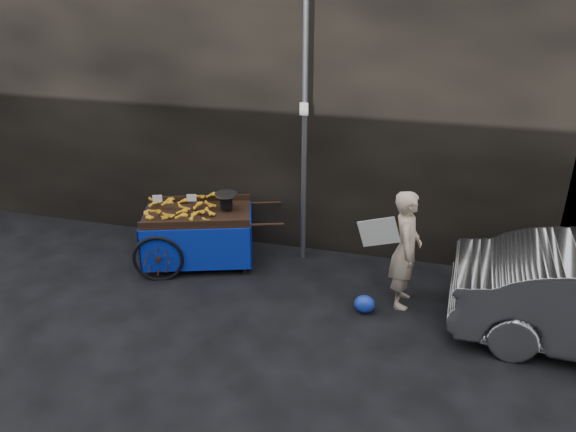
# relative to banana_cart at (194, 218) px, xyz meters

# --- Properties ---
(ground) EXTENTS (80.00, 80.00, 0.00)m
(ground) POSITION_rel_banana_cart_xyz_m (1.28, -0.75, -0.74)
(ground) COLOR black
(ground) RESTS_ON ground
(building_wall) EXTENTS (13.50, 2.00, 5.00)m
(building_wall) POSITION_rel_banana_cart_xyz_m (1.67, 1.85, 1.76)
(building_wall) COLOR black
(building_wall) RESTS_ON ground
(street_pole) EXTENTS (0.12, 0.10, 4.00)m
(street_pole) POSITION_rel_banana_cart_xyz_m (1.58, 0.55, 1.26)
(street_pole) COLOR slate
(street_pole) RESTS_ON ground
(banana_cart) EXTENTS (2.41, 1.62, 1.20)m
(banana_cart) POSITION_rel_banana_cart_xyz_m (0.00, 0.00, 0.00)
(banana_cart) COLOR black
(banana_cart) RESTS_ON ground
(vendor) EXTENTS (0.86, 0.61, 1.66)m
(vendor) POSITION_rel_banana_cart_xyz_m (3.18, -0.37, 0.09)
(vendor) COLOR #C2AB90
(vendor) RESTS_ON ground
(plastic_bag) EXTENTS (0.28, 0.22, 0.25)m
(plastic_bag) POSITION_rel_banana_cart_xyz_m (2.73, -0.74, -0.62)
(plastic_bag) COLOR #1834B6
(plastic_bag) RESTS_ON ground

